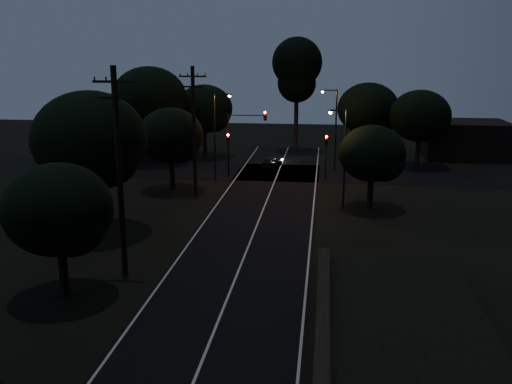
# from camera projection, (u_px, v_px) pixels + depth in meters

# --- Properties ---
(road_surface) EXTENTS (60.00, 70.00, 0.03)m
(road_surface) POSITION_uv_depth(u_px,v_px,m) (267.00, 201.00, 45.52)
(road_surface) COLOR black
(road_surface) RESTS_ON ground
(utility_pole_mid) EXTENTS (2.20, 0.30, 11.00)m
(utility_pole_mid) POSITION_uv_depth(u_px,v_px,m) (119.00, 170.00, 29.32)
(utility_pole_mid) COLOR black
(utility_pole_mid) RESTS_ON ground
(utility_pole_far) EXTENTS (2.20, 0.30, 10.50)m
(utility_pole_far) POSITION_uv_depth(u_px,v_px,m) (194.00, 130.00, 45.75)
(utility_pole_far) COLOR black
(utility_pole_far) RESTS_ON ground
(tree_left_b) EXTENTS (5.20, 5.20, 6.61)m
(tree_left_b) POSITION_uv_depth(u_px,v_px,m) (61.00, 212.00, 26.89)
(tree_left_b) COLOR black
(tree_left_b) RESTS_ON ground
(tree_left_c) EXTENTS (7.34, 7.34, 9.28)m
(tree_left_c) POSITION_uv_depth(u_px,v_px,m) (93.00, 142.00, 36.35)
(tree_left_c) COLOR black
(tree_left_c) RESTS_ON ground
(tree_left_d) EXTENTS (5.55, 5.55, 7.04)m
(tree_left_d) POSITION_uv_depth(u_px,v_px,m) (173.00, 137.00, 48.06)
(tree_left_d) COLOR black
(tree_left_d) RESTS_ON ground
(tree_far_nw) EXTENTS (6.33, 6.33, 8.02)m
(tree_far_nw) POSITION_uv_depth(u_px,v_px,m) (206.00, 110.00, 63.35)
(tree_far_nw) COLOR black
(tree_far_nw) RESTS_ON ground
(tree_far_w) EXTENTS (7.92, 7.92, 10.10)m
(tree_far_w) POSITION_uv_depth(u_px,v_px,m) (152.00, 100.00, 59.72)
(tree_far_w) COLOR black
(tree_far_w) RESTS_ON ground
(tree_far_ne) EXTENTS (6.61, 6.61, 8.36)m
(tree_far_ne) POSITION_uv_depth(u_px,v_px,m) (370.00, 110.00, 61.17)
(tree_far_ne) COLOR black
(tree_far_ne) RESTS_ON ground
(tree_far_e) EXTENTS (6.17, 6.17, 7.83)m
(tree_far_e) POSITION_uv_depth(u_px,v_px,m) (422.00, 117.00, 57.79)
(tree_far_e) COLOR black
(tree_far_e) RESTS_ON ground
(tree_right_a) EXTENTS (4.99, 4.99, 6.35)m
(tree_right_a) POSITION_uv_depth(u_px,v_px,m) (375.00, 155.00, 42.39)
(tree_right_a) COLOR black
(tree_right_a) RESTS_ON ground
(tall_pine) EXTENTS (5.82, 5.82, 13.22)m
(tall_pine) POSITION_uv_depth(u_px,v_px,m) (297.00, 69.00, 66.09)
(tall_pine) COLOR black
(tall_pine) RESTS_ON ground
(building_left) EXTENTS (10.00, 8.00, 4.40)m
(building_left) POSITION_uv_depth(u_px,v_px,m) (117.00, 133.00, 67.45)
(building_left) COLOR black
(building_left) RESTS_ON ground
(building_right) EXTENTS (9.00, 7.00, 4.00)m
(building_right) POSITION_uv_depth(u_px,v_px,m) (465.00, 139.00, 63.75)
(building_right) COLOR black
(building_right) RESTS_ON ground
(signal_left) EXTENTS (0.28, 0.35, 4.10)m
(signal_left) POSITION_uv_depth(u_px,v_px,m) (228.00, 146.00, 53.92)
(signal_left) COLOR black
(signal_left) RESTS_ON ground
(signal_right) EXTENTS (0.28, 0.35, 4.10)m
(signal_right) POSITION_uv_depth(u_px,v_px,m) (326.00, 148.00, 52.83)
(signal_right) COLOR black
(signal_right) RESTS_ON ground
(signal_mast) EXTENTS (3.70, 0.35, 6.25)m
(signal_mast) POSITION_uv_depth(u_px,v_px,m) (246.00, 131.00, 53.36)
(signal_mast) COLOR black
(signal_mast) RESTS_ON ground
(streetlight_a) EXTENTS (1.66, 0.26, 8.00)m
(streetlight_a) POSITION_uv_depth(u_px,v_px,m) (217.00, 130.00, 51.65)
(streetlight_a) COLOR black
(streetlight_a) RESTS_ON ground
(streetlight_b) EXTENTS (1.66, 0.26, 8.00)m
(streetlight_b) POSITION_uv_depth(u_px,v_px,m) (334.00, 124.00, 56.18)
(streetlight_b) COLOR black
(streetlight_b) RESTS_ON ground
(streetlight_c) EXTENTS (1.46, 0.26, 7.50)m
(streetlight_c) POSITION_uv_depth(u_px,v_px,m) (343.00, 151.00, 42.70)
(streetlight_c) COLOR black
(streetlight_c) RESTS_ON ground
(car) EXTENTS (2.16, 3.63, 1.16)m
(car) POSITION_uv_depth(u_px,v_px,m) (272.00, 162.00, 58.27)
(car) COLOR black
(car) RESTS_ON ground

